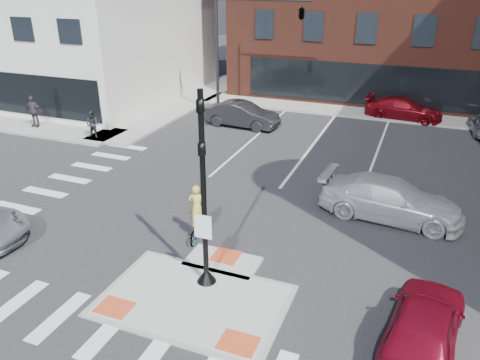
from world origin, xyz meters
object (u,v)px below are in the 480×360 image
at_px(red_sedan, 424,325).
at_px(cyclist, 197,221).
at_px(bg_car_dark, 242,115).
at_px(pedestrian_b, 33,111).
at_px(white_pickup, 391,199).
at_px(pedestrian_a, 92,124).
at_px(bg_car_red, 404,109).

distance_m(red_sedan, cyclist, 8.24).
distance_m(bg_car_dark, cyclist, 13.73).
bearing_deg(pedestrian_b, bg_car_dark, 18.78).
bearing_deg(bg_car_dark, white_pickup, -128.84).
height_order(cyclist, pedestrian_a, cyclist).
bearing_deg(bg_car_dark, bg_car_red, -55.76).
xyz_separation_m(bg_car_dark, bg_car_red, (9.29, 5.43, -0.06)).
distance_m(bg_car_dark, pedestrian_a, 8.97).
height_order(red_sedan, pedestrian_a, pedestrian_a).
bearing_deg(pedestrian_a, white_pickup, -16.60).
distance_m(cyclist, pedestrian_b, 17.23).
bearing_deg(red_sedan, cyclist, -12.32).
bearing_deg(cyclist, pedestrian_a, -45.20).
relative_size(bg_car_dark, pedestrian_b, 2.44).
relative_size(bg_car_red, pedestrian_a, 3.10).
distance_m(white_pickup, bg_car_red, 14.51).
bearing_deg(white_pickup, cyclist, 128.06).
xyz_separation_m(red_sedan, cyclist, (-7.75, 2.80, -0.02)).
height_order(bg_car_red, cyclist, cyclist).
relative_size(cyclist, pedestrian_b, 1.09).
relative_size(pedestrian_a, pedestrian_b, 0.82).
distance_m(bg_car_dark, pedestrian_b, 12.80).
distance_m(pedestrian_a, pedestrian_b, 4.72).
distance_m(white_pickup, pedestrian_a, 17.15).
height_order(bg_car_red, pedestrian_b, pedestrian_b).
xyz_separation_m(cyclist, pedestrian_a, (-10.50, 7.66, 0.23)).
height_order(white_pickup, bg_car_dark, white_pickup).
xyz_separation_m(red_sedan, white_pickup, (-1.45, 7.00, 0.06)).
distance_m(bg_car_red, pedestrian_a, 19.68).
distance_m(white_pickup, pedestrian_b, 21.85).
relative_size(bg_car_red, pedestrian_b, 2.54).
bearing_deg(white_pickup, bg_car_red, 6.39).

